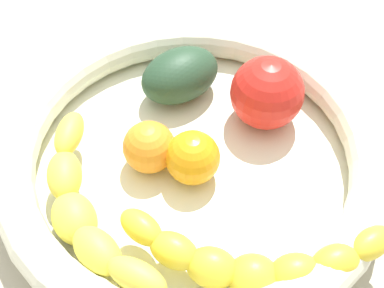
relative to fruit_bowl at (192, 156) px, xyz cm
name	(u,v)px	position (x,y,z in cm)	size (l,w,h in cm)	color
kitchen_counter	(192,182)	(0.00, 0.00, -4.31)	(120.00, 120.00, 3.00)	#AFAB96
fruit_bowl	(192,156)	(0.00, 0.00, 0.00)	(37.17, 37.17, 5.46)	silver
banana_draped_left	(83,210)	(10.67, -4.62, 1.45)	(13.34, 18.21, 4.66)	yellow
banana_draped_right	(254,262)	(7.72, 10.11, 1.32)	(12.37, 21.29, 4.40)	yellow
orange_front	(193,158)	(1.09, 0.70, 1.41)	(5.17, 5.17, 5.17)	orange
orange_mid_left	(149,147)	(2.00, -3.52, 1.35)	(5.04, 5.04, 5.04)	orange
tomato_red	(267,93)	(-8.96, 3.54, 2.56)	(7.46, 7.46, 7.46)	red
avocado_dark	(180,75)	(-7.79, -5.92, 1.53)	(8.83, 6.16, 5.41)	#26442D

